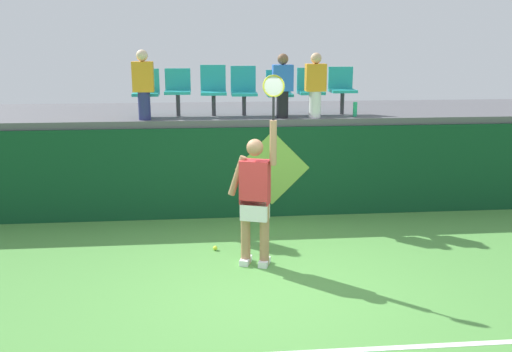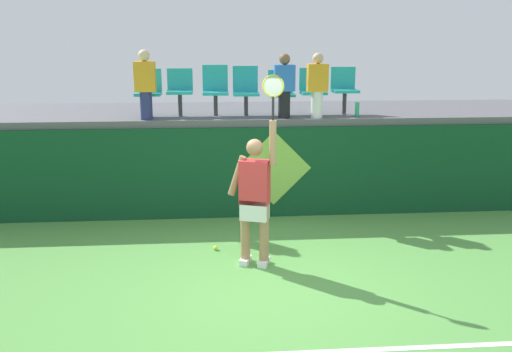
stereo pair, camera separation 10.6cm
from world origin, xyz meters
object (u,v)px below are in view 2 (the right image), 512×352
object	(u,v)px
tennis_player	(255,196)
tennis_ball	(215,248)
stadium_chair_0	(148,90)
stadium_chair_6	(344,87)
spectator_2	(284,85)
water_bottle	(357,109)
stadium_chair_3	(246,89)
stadium_chair_2	(215,88)
stadium_chair_4	(281,90)
spectator_1	(317,84)
stadium_chair_1	(180,89)
stadium_chair_5	(312,89)
spectator_0	(145,83)

from	to	relation	value
tennis_player	tennis_ball	distance (m)	1.22
stadium_chair_0	stadium_chair_6	distance (m)	3.42
stadium_chair_0	spectator_2	bearing A→B (deg)	-10.71
water_bottle	stadium_chair_3	bearing A→B (deg)	168.50
stadium_chair_2	stadium_chair_4	distance (m)	1.15
tennis_player	stadium_chair_2	size ratio (longest dim) A/B	2.94
stadium_chair_4	stadium_chair_6	distance (m)	1.12
tennis_player	tennis_ball	xyz separation A→B (m)	(-0.53, 0.56, -0.94)
stadium_chair_6	spectator_1	size ratio (longest dim) A/B	0.76
stadium_chair_1	stadium_chair_5	distance (m)	2.32
water_bottle	stadium_chair_6	bearing A→B (deg)	111.96
stadium_chair_3	stadium_chair_6	bearing A→B (deg)	-0.24
tennis_ball	spectator_2	size ratio (longest dim) A/B	0.06
stadium_chair_0	spectator_0	world-z (taller)	spectator_0
stadium_chair_5	spectator_1	distance (m)	0.46
tennis_ball	stadium_chair_5	bearing A→B (deg)	50.93
stadium_chair_2	stadium_chair_4	size ratio (longest dim) A/B	1.12
stadium_chair_4	stadium_chair_5	world-z (taller)	stadium_chair_5
spectator_0	stadium_chair_1	bearing A→B (deg)	38.63
stadium_chair_1	tennis_ball	bearing A→B (deg)	-75.62
water_bottle	stadium_chair_3	size ratio (longest dim) A/B	0.30
water_bottle	stadium_chair_2	world-z (taller)	stadium_chair_2
tennis_player	spectator_0	bearing A→B (deg)	125.25
water_bottle	stadium_chair_1	distance (m)	3.07
stadium_chair_1	stadium_chair_5	world-z (taller)	same
tennis_player	stadium_chair_0	bearing A→B (deg)	120.74
stadium_chair_0	water_bottle	bearing A→B (deg)	-6.06
water_bottle	stadium_chair_1	world-z (taller)	stadium_chair_1
stadium_chair_1	spectator_0	distance (m)	0.70
stadium_chair_5	stadium_chair_6	xyz separation A→B (m)	(0.56, -0.00, 0.02)
stadium_chair_4	spectator_0	xyz separation A→B (m)	(-2.30, -0.43, 0.17)
stadium_chair_6	spectator_0	xyz separation A→B (m)	(-3.42, -0.43, 0.12)
water_bottle	stadium_chair_5	distance (m)	0.87
tennis_player	tennis_ball	size ratio (longest dim) A/B	38.56
stadium_chair_3	stadium_chair_5	distance (m)	1.18
tennis_ball	stadium_chair_6	distance (m)	3.81
stadium_chair_6	spectator_1	xyz separation A→B (m)	(-0.56, -0.45, 0.09)
water_bottle	stadium_chair_6	xyz separation A→B (m)	(-0.15, 0.38, 0.35)
tennis_player	stadium_chair_5	distance (m)	3.21
stadium_chair_3	stadium_chair_5	xyz separation A→B (m)	(1.18, -0.01, -0.01)
stadium_chair_3	stadium_chair_6	size ratio (longest dim) A/B	1.03
stadium_chair_0	stadium_chair_3	xyz separation A→B (m)	(1.68, 0.01, 0.01)
stadium_chair_3	spectator_2	xyz separation A→B (m)	(0.62, -0.44, 0.10)
stadium_chair_1	stadium_chair_2	world-z (taller)	stadium_chair_2
stadium_chair_2	spectator_2	xyz separation A→B (m)	(1.15, -0.44, 0.08)
tennis_player	stadium_chair_4	xyz separation A→B (m)	(0.67, 2.73, 1.13)
tennis_ball	stadium_chair_0	size ratio (longest dim) A/B	0.08
tennis_player	stadium_chair_2	world-z (taller)	tennis_player
stadium_chair_4	spectator_0	distance (m)	2.35
stadium_chair_5	water_bottle	bearing A→B (deg)	-27.92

